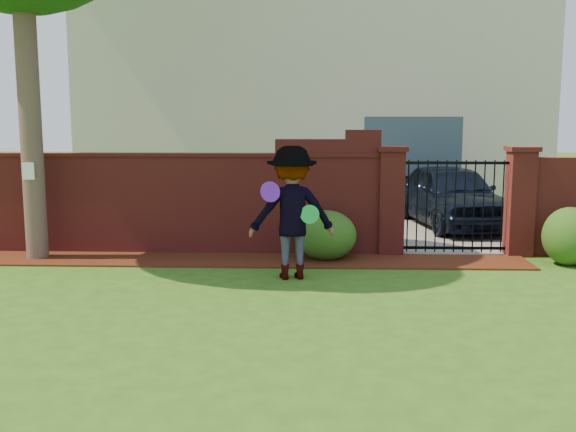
{
  "coord_description": "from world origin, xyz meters",
  "views": [
    {
      "loc": [
        1.05,
        -7.33,
        2.34
      ],
      "look_at": [
        0.72,
        1.4,
        1.05
      ],
      "focal_mm": 41.03,
      "sensor_mm": 36.0,
      "label": 1
    }
  ],
  "objects_px": {
    "man": "(292,213)",
    "frisbee_purple": "(270,192)",
    "car": "(455,196)",
    "frisbee_green": "(310,214)"
  },
  "relations": [
    {
      "from": "man",
      "to": "frisbee_purple",
      "type": "height_order",
      "value": "man"
    },
    {
      "from": "car",
      "to": "man",
      "type": "bearing_deg",
      "value": -135.24
    },
    {
      "from": "man",
      "to": "frisbee_purple",
      "type": "relative_size",
      "value": 6.59
    },
    {
      "from": "man",
      "to": "frisbee_purple",
      "type": "xyz_separation_m",
      "value": [
        -0.3,
        -0.29,
        0.34
      ]
    },
    {
      "from": "man",
      "to": "frisbee_purple",
      "type": "distance_m",
      "value": 0.54
    },
    {
      "from": "car",
      "to": "frisbee_purple",
      "type": "bearing_deg",
      "value": -135.92
    },
    {
      "from": "car",
      "to": "frisbee_green",
      "type": "bearing_deg",
      "value": -132.27
    },
    {
      "from": "man",
      "to": "frisbee_purple",
      "type": "bearing_deg",
      "value": 34.71
    },
    {
      "from": "frisbee_purple",
      "to": "frisbee_green",
      "type": "relative_size",
      "value": 1.07
    },
    {
      "from": "frisbee_purple",
      "to": "man",
      "type": "bearing_deg",
      "value": 43.92
    }
  ]
}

